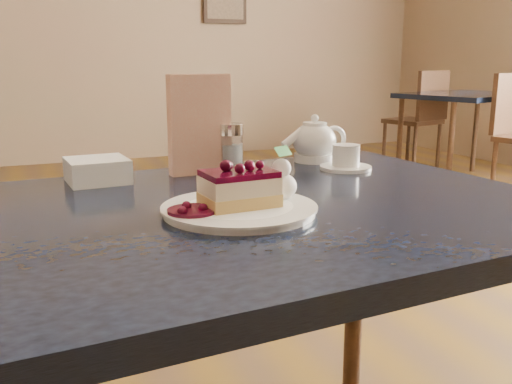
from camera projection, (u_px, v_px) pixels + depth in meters
name	position (u px, v px, depth m)	size (l,w,h in m)	color
main_table	(228.00, 249.00, 0.97)	(1.21, 0.85, 0.72)	black
dessert_plate	(239.00, 210.00, 0.91)	(0.24, 0.24, 0.01)	white
cheesecake_slice	(239.00, 189.00, 0.90)	(0.12, 0.09, 0.06)	#D7BB5F
whipped_cream	(281.00, 186.00, 0.95)	(0.05, 0.05, 0.05)	white
berry_sauce	(192.00, 211.00, 0.87)	(0.08, 0.08, 0.01)	black
tea_set	(320.00, 146.00, 1.35)	(0.18, 0.23, 0.10)	white
menu_card	(200.00, 125.00, 1.21)	(0.13, 0.03, 0.21)	beige
sugar_shaker	(230.00, 147.00, 1.25)	(0.06, 0.06, 0.11)	white
napkin_stack	(97.00, 170.00, 1.14)	(0.12, 0.12, 0.05)	white
bg_table_far_right	(461.00, 173.00, 4.62)	(1.10, 1.72, 1.14)	black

